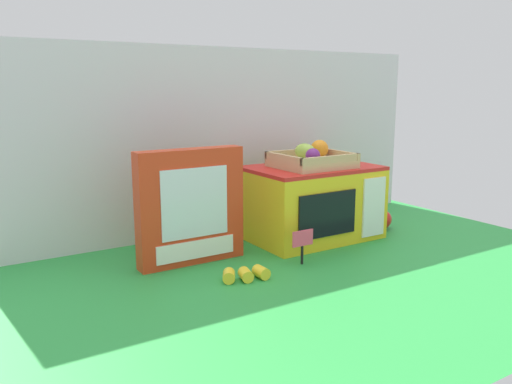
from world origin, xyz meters
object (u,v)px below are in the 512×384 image
(food_groups_crate, at_px, (312,158))
(price_sign, at_px, (303,242))
(toy_microwave, at_px, (312,202))
(loose_toy_apple, at_px, (382,219))
(cookie_set_box, at_px, (191,207))
(loose_toy_banana, at_px, (245,274))

(food_groups_crate, relative_size, price_sign, 2.31)
(toy_microwave, bearing_deg, loose_toy_apple, -9.89)
(toy_microwave, bearing_deg, price_sign, -133.28)
(toy_microwave, xyz_separation_m, cookie_set_box, (-0.45, -0.02, 0.04))
(loose_toy_banana, height_order, loose_toy_apple, loose_toy_apple)
(price_sign, bearing_deg, toy_microwave, 46.72)
(price_sign, bearing_deg, loose_toy_apple, 18.09)
(price_sign, height_order, loose_toy_banana, price_sign)
(food_groups_crate, height_order, loose_toy_banana, food_groups_crate)
(toy_microwave, distance_m, food_groups_crate, 0.15)
(cookie_set_box, bearing_deg, toy_microwave, 2.45)
(price_sign, relative_size, loose_toy_apple, 1.46)
(toy_microwave, distance_m, loose_toy_apple, 0.30)
(loose_toy_banana, bearing_deg, food_groups_crate, 29.40)
(food_groups_crate, relative_size, loose_toy_banana, 1.82)
(cookie_set_box, bearing_deg, food_groups_crate, 1.75)
(toy_microwave, relative_size, price_sign, 4.20)
(food_groups_crate, relative_size, cookie_set_box, 0.70)
(toy_microwave, height_order, loose_toy_banana, toy_microwave)
(cookie_set_box, xyz_separation_m, price_sign, (0.26, -0.18, -0.10))
(food_groups_crate, distance_m, cookie_set_box, 0.46)
(cookie_set_box, height_order, price_sign, cookie_set_box)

